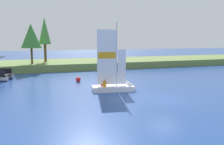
{
  "coord_description": "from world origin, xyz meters",
  "views": [
    {
      "loc": [
        -11.08,
        -17.36,
        4.84
      ],
      "look_at": [
        -1.43,
        8.69,
        1.2
      ],
      "focal_mm": 40.35,
      "sensor_mm": 36.0,
      "label": 1
    }
  ],
  "objects_px": {
    "shoreline_tree_midleft": "(31,36)",
    "channel_buoy": "(78,79)",
    "sailboat": "(120,86)",
    "shoreline_tree_centre": "(45,32)"
  },
  "relations": [
    {
      "from": "shoreline_tree_midleft",
      "to": "sailboat",
      "type": "xyz_separation_m",
      "value": [
        7.03,
        -18.62,
        -4.9
      ]
    },
    {
      "from": "channel_buoy",
      "to": "shoreline_tree_midleft",
      "type": "bearing_deg",
      "value": 109.62
    },
    {
      "from": "shoreline_tree_midleft",
      "to": "shoreline_tree_centre",
      "type": "relative_size",
      "value": 0.83
    },
    {
      "from": "shoreline_tree_centre",
      "to": "channel_buoy",
      "type": "distance_m",
      "value": 16.48
    },
    {
      "from": "sailboat",
      "to": "channel_buoy",
      "type": "xyz_separation_m",
      "value": [
        -2.61,
        6.24,
        -0.19
      ]
    },
    {
      "from": "channel_buoy",
      "to": "sailboat",
      "type": "bearing_deg",
      "value": -67.25
    },
    {
      "from": "sailboat",
      "to": "channel_buoy",
      "type": "relative_size",
      "value": 11.86
    },
    {
      "from": "shoreline_tree_midleft",
      "to": "channel_buoy",
      "type": "bearing_deg",
      "value": -70.38
    },
    {
      "from": "shoreline_tree_midleft",
      "to": "channel_buoy",
      "type": "relative_size",
      "value": 10.5
    },
    {
      "from": "shoreline_tree_centre",
      "to": "sailboat",
      "type": "distance_m",
      "value": 22.72
    }
  ]
}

